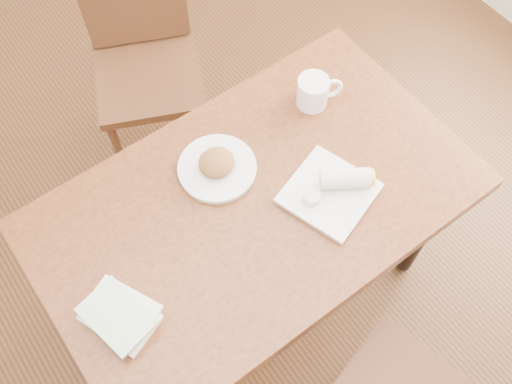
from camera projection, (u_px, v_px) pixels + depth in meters
ground at (256, 286)px, 2.36m from camera, size 4.00×5.00×0.01m
table at (256, 212)px, 1.78m from camera, size 1.31×0.79×0.75m
chair_far at (143, 50)px, 2.26m from camera, size 0.56×0.56×0.95m
plate_scone at (217, 166)px, 1.73m from camera, size 0.24×0.24×0.08m
coffee_mug at (314, 91)px, 1.84m from camera, size 0.15×0.10×0.10m
plate_burrito at (334, 188)px, 1.70m from camera, size 0.30×0.30×0.08m
book_stack at (120, 315)px, 1.51m from camera, size 0.20×0.23×0.05m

